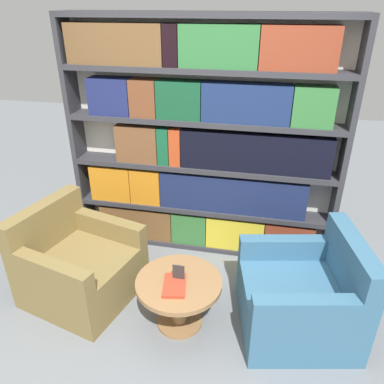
{
  "coord_description": "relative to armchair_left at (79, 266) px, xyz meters",
  "views": [
    {
      "loc": [
        0.62,
        -1.94,
        2.45
      ],
      "look_at": [
        0.04,
        0.82,
        0.99
      ],
      "focal_mm": 35.0,
      "sensor_mm": 36.0,
      "label": 1
    }
  ],
  "objects": [
    {
      "name": "ground_plane",
      "position": [
        0.94,
        -0.48,
        -0.3
      ],
      "size": [
        14.0,
        14.0,
        0.0
      ],
      "primitive_type": "plane",
      "color": "slate"
    },
    {
      "name": "bookshelf",
      "position": [
        0.95,
        1.01,
        0.86
      ],
      "size": [
        2.69,
        0.3,
        2.36
      ],
      "color": "silver",
      "rests_on": "ground_plane"
    },
    {
      "name": "armchair_left",
      "position": [
        0.0,
        0.0,
        0.0
      ],
      "size": [
        1.06,
        1.04,
        0.85
      ],
      "rotation": [
        0.0,
        0.0,
        1.32
      ],
      "color": "olive",
      "rests_on": "ground_plane"
    },
    {
      "name": "armchair_right",
      "position": [
        1.96,
        -0.0,
        0.0
      ],
      "size": [
        1.03,
        1.01,
        0.85
      ],
      "rotation": [
        0.0,
        0.0,
        -1.36
      ],
      "color": "#386684",
      "rests_on": "ground_plane"
    },
    {
      "name": "coffee_table",
      "position": [
        0.98,
        -0.18,
        0.03
      ],
      "size": [
        0.7,
        0.7,
        0.45
      ],
      "color": "olive",
      "rests_on": "ground_plane"
    },
    {
      "name": "table_sign",
      "position": [
        0.98,
        -0.18,
        0.22
      ],
      "size": [
        0.09,
        0.06,
        0.15
      ],
      "color": "black",
      "rests_on": "coffee_table"
    },
    {
      "name": "stray_book",
      "position": [
        0.96,
        -0.25,
        0.17
      ],
      "size": [
        0.22,
        0.29,
        0.03
      ],
      "color": "#B73823",
      "rests_on": "coffee_table"
    }
  ]
}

